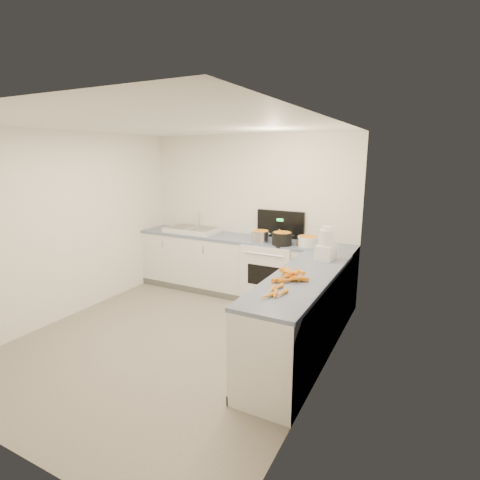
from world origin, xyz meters
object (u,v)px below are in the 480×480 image
at_px(black_pot, 282,239).
at_px(spice_jar, 309,244).
at_px(steel_pot, 261,237).
at_px(food_processor, 326,245).
at_px(stove, 272,271).
at_px(sink, 192,230).
at_px(mixing_bowl, 308,241).
at_px(extract_bottle, 298,243).

distance_m(black_pot, spice_jar, 0.39).
relative_size(steel_pot, food_processor, 0.63).
xyz_separation_m(stove, sink, (-1.45, 0.02, 0.50)).
height_order(stove, steel_pot, stove).
relative_size(steel_pot, mixing_bowl, 0.88).
bearing_deg(sink, stove, -0.62).
distance_m(steel_pot, mixing_bowl, 0.70).
xyz_separation_m(extract_bottle, food_processor, (0.52, -0.50, 0.13)).
xyz_separation_m(sink, spice_jar, (2.04, -0.16, 0.01)).
xyz_separation_m(sink, black_pot, (1.65, -0.17, 0.04)).
relative_size(spice_jar, food_processor, 0.25).
bearing_deg(steel_pot, black_pot, -3.08).
bearing_deg(extract_bottle, mixing_bowl, 31.31).
xyz_separation_m(stove, steel_pot, (-0.14, -0.14, 0.54)).
relative_size(black_pot, extract_bottle, 2.85).
bearing_deg(extract_bottle, spice_jar, -7.96).
bearing_deg(spice_jar, food_processor, -53.14).
bearing_deg(stove, black_pot, -38.57).
xyz_separation_m(steel_pot, extract_bottle, (0.57, 0.02, -0.03)).
bearing_deg(spice_jar, sink, 175.55).
height_order(steel_pot, extract_bottle, steel_pot).
distance_m(extract_bottle, spice_jar, 0.17).
height_order(black_pot, extract_bottle, black_pot).
bearing_deg(sink, spice_jar, -4.45).
distance_m(mixing_bowl, food_processor, 0.71).
distance_m(stove, sink, 1.54).
distance_m(stove, steel_pot, 0.58).
height_order(mixing_bowl, spice_jar, mixing_bowl).
relative_size(sink, food_processor, 2.10).
bearing_deg(stove, food_processor, -33.15).
bearing_deg(extract_bottle, stove, 164.23).
distance_m(black_pot, mixing_bowl, 0.37).
relative_size(mixing_bowl, extract_bottle, 2.99).
height_order(sink, steel_pot, sink).
bearing_deg(steel_pot, food_processor, -23.72).
bearing_deg(steel_pot, stove, 44.89).
xyz_separation_m(black_pot, extract_bottle, (0.23, 0.04, -0.03)).
relative_size(steel_pot, extract_bottle, 2.63).
bearing_deg(mixing_bowl, spice_jar, -66.22).
distance_m(stove, extract_bottle, 0.68).
xyz_separation_m(steel_pot, spice_jar, (0.73, -0.00, -0.02)).
bearing_deg(extract_bottle, steel_pot, -177.90).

